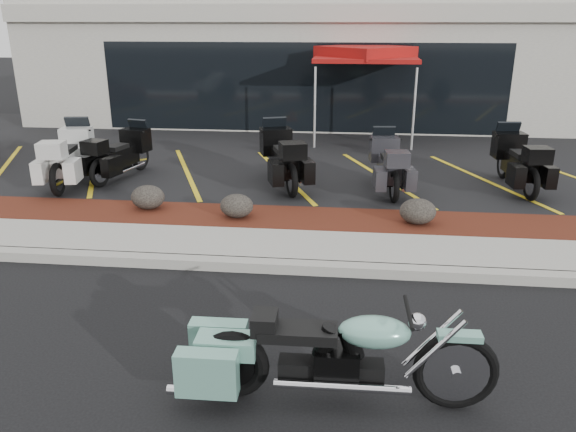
# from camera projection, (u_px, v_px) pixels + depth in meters

# --- Properties ---
(ground) EXTENTS (90.00, 90.00, 0.00)m
(ground) POSITION_uv_depth(u_px,v_px,m) (233.00, 298.00, 7.32)
(ground) COLOR black
(ground) RESTS_ON ground
(curb) EXTENTS (24.00, 0.25, 0.15)m
(curb) POSITION_uv_depth(u_px,v_px,m) (246.00, 265.00, 8.14)
(curb) COLOR gray
(curb) RESTS_ON ground
(sidewalk) EXTENTS (24.00, 1.20, 0.15)m
(sidewalk) POSITION_uv_depth(u_px,v_px,m) (254.00, 246.00, 8.79)
(sidewalk) COLOR gray
(sidewalk) RESTS_ON ground
(mulch_bed) EXTENTS (24.00, 1.20, 0.16)m
(mulch_bed) POSITION_uv_depth(u_px,v_px,m) (265.00, 220.00, 9.92)
(mulch_bed) COLOR #340D0B
(mulch_bed) RESTS_ON ground
(upper_lot) EXTENTS (26.00, 9.60, 0.15)m
(upper_lot) POSITION_uv_depth(u_px,v_px,m) (294.00, 152.00, 14.98)
(upper_lot) COLOR black
(upper_lot) RESTS_ON ground
(dealership_building) EXTENTS (18.00, 8.16, 4.00)m
(dealership_building) POSITION_uv_depth(u_px,v_px,m) (311.00, 61.00, 20.22)
(dealership_building) COLOR #9E9A8E
(dealership_building) RESTS_ON ground
(boulder_left) EXTENTS (0.61, 0.51, 0.44)m
(boulder_left) POSITION_uv_depth(u_px,v_px,m) (148.00, 197.00, 10.20)
(boulder_left) COLOR black
(boulder_left) RESTS_ON mulch_bed
(boulder_mid) EXTENTS (0.58, 0.49, 0.41)m
(boulder_mid) POSITION_uv_depth(u_px,v_px,m) (237.00, 206.00, 9.76)
(boulder_mid) COLOR black
(boulder_mid) RESTS_ON mulch_bed
(boulder_right) EXTENTS (0.61, 0.51, 0.43)m
(boulder_right) POSITION_uv_depth(u_px,v_px,m) (418.00, 211.00, 9.45)
(boulder_right) COLOR black
(boulder_right) RESTS_ON mulch_bed
(hero_cruiser) EXTENTS (2.94, 0.79, 1.03)m
(hero_cruiser) POSITION_uv_depth(u_px,v_px,m) (457.00, 361.00, 5.09)
(hero_cruiser) COLOR #6CA895
(hero_cruiser) RESTS_ON ground
(touring_white) EXTENTS (1.20, 2.34, 1.30)m
(touring_white) POSITION_uv_depth(u_px,v_px,m) (80.00, 146.00, 12.34)
(touring_white) COLOR silver
(touring_white) RESTS_ON upper_lot
(touring_black_front) EXTENTS (1.22, 2.14, 1.17)m
(touring_black_front) POSITION_uv_depth(u_px,v_px,m) (139.00, 145.00, 12.74)
(touring_black_front) COLOR black
(touring_black_front) RESTS_ON upper_lot
(touring_black_mid) EXTENTS (1.54, 2.40, 1.31)m
(touring_black_mid) POSITION_uv_depth(u_px,v_px,m) (275.00, 147.00, 12.23)
(touring_black_mid) COLOR black
(touring_black_mid) RESTS_ON upper_lot
(touring_grey) EXTENTS (0.99, 2.11, 1.19)m
(touring_grey) POSITION_uv_depth(u_px,v_px,m) (383.00, 154.00, 11.84)
(touring_grey) COLOR #2B2A2F
(touring_grey) RESTS_ON upper_lot
(touring_black_rear) EXTENTS (0.99, 2.20, 1.25)m
(touring_black_rear) POSITION_uv_depth(u_px,v_px,m) (506.00, 151.00, 12.02)
(touring_black_rear) COLOR black
(touring_black_rear) RESTS_ON upper_lot
(traffic_cone) EXTENTS (0.38, 0.38, 0.45)m
(traffic_cone) POSITION_uv_depth(u_px,v_px,m) (276.00, 140.00, 15.07)
(traffic_cone) COLOR #DF4807
(traffic_cone) RESTS_ON upper_lot
(popup_canopy) EXTENTS (3.31, 3.31, 2.58)m
(popup_canopy) POSITION_uv_depth(u_px,v_px,m) (365.00, 55.00, 15.48)
(popup_canopy) COLOR silver
(popup_canopy) RESTS_ON upper_lot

